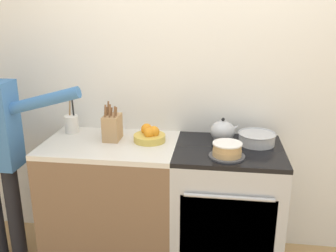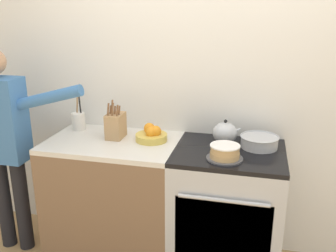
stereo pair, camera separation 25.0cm
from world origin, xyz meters
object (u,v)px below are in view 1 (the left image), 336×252
knife_block (112,127)px  utensil_crock (71,123)px  stove_range (226,209)px  layer_cake (227,150)px  tea_kettle (223,131)px  fruit_bowl (150,135)px  mixing_bowl (257,138)px

knife_block → utensil_crock: bearing=162.4°
stove_range → layer_cake: bearing=-97.1°
tea_kettle → fruit_bowl: size_ratio=0.94×
knife_block → fruit_bowl: size_ratio=1.21×
layer_cake → utensil_crock: bearing=164.2°
mixing_bowl → fruit_bowl: size_ratio=1.15×
layer_cake → tea_kettle: (-0.03, 0.30, 0.03)m
stove_range → mixing_bowl: mixing_bowl is taller
knife_block → tea_kettle: bearing=5.7°
knife_block → fruit_bowl: knife_block is taller
mixing_bowl → fruit_bowl: (-0.75, -0.04, -0.00)m
layer_cake → utensil_crock: size_ratio=0.74×
stove_range → mixing_bowl: 0.55m
mixing_bowl → fruit_bowl: bearing=-177.3°
layer_cake → tea_kettle: tea_kettle is taller
tea_kettle → fruit_bowl: (-0.51, -0.07, -0.03)m
tea_kettle → knife_block: 0.79m
mixing_bowl → utensil_crock: size_ratio=0.84×
stove_range → tea_kettle: 0.55m
layer_cake → mixing_bowl: size_ratio=0.89×
layer_cake → tea_kettle: bearing=95.1°
knife_block → layer_cake: bearing=-15.1°
layer_cake → tea_kettle: 0.30m
stove_range → fruit_bowl: bearing=172.4°
stove_range → knife_block: 1.00m
knife_block → fruit_bowl: 0.27m
layer_cake → mixing_bowl: (0.21, 0.26, -0.00)m
utensil_crock → knife_block: bearing=-17.6°
layer_cake → mixing_bowl: bearing=51.6°
tea_kettle → fruit_bowl: 0.52m
stove_range → fruit_bowl: 0.75m
tea_kettle → fruit_bowl: tea_kettle is taller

